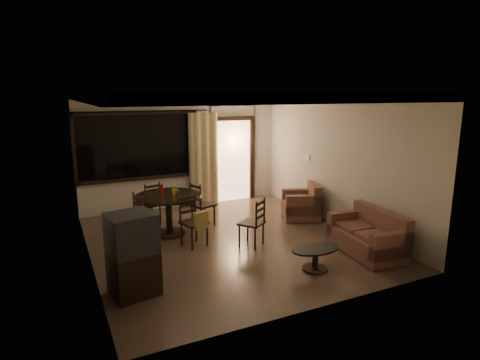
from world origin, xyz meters
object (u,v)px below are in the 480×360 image
dining_chair_west (131,230)px  sofa (369,236)px  dining_table (169,203)px  dining_chair_east (203,212)px  armchair (303,204)px  dining_chair_south (194,230)px  dining_chair_north (149,212)px  coffee_table (315,255)px  side_chair (252,232)px  tv_cabinet (133,254)px

dining_chair_west → sofa: 4.35m
dining_table → dining_chair_east: 0.91m
dining_chair_west → dining_chair_east: bearing=90.0°
dining_chair_west → armchair: (3.82, -0.04, 0.04)m
dining_chair_south → sofa: dining_chair_south is taller
dining_chair_north → sofa: bearing=117.7°
coffee_table → side_chair: 1.44m
tv_cabinet → armchair: size_ratio=1.16×
dining_chair_east → tv_cabinet: (-1.92, -2.42, 0.31)m
sofa → armchair: size_ratio=1.46×
dining_chair_north → tv_cabinet: bearing=56.3°
side_chair → dining_table: bearing=-81.4°
tv_cabinet → sofa: (4.05, -0.29, -0.29)m
dining_chair_west → side_chair: 2.26m
dining_chair_east → sofa: bearing=-158.5°
sofa → armchair: armchair is taller
dining_chair_west → dining_chair_east: size_ratio=1.00×
tv_cabinet → coffee_table: tv_cabinet is taller
dining_chair_east → sofa: dining_chair_east is taller
dining_chair_south → coffee_table: size_ratio=1.13×
dining_table → side_chair: size_ratio=1.42×
coffee_table → armchair: bearing=59.9°
dining_chair_east → side_chair: bearing=178.7°
dining_chair_east → dining_chair_south: 1.20m
sofa → coffee_table: bearing=-166.7°
dining_table → dining_chair_north: dining_table is taller
dining_table → armchair: 3.05m
dining_chair_north → sofa: size_ratio=0.64×
armchair → side_chair: size_ratio=1.11×
dining_chair_east → coffee_table: size_ratio=1.13×
sofa → coffee_table: size_ratio=1.77×
dining_table → dining_chair_west: bearing=-163.3°
dining_table → tv_cabinet: size_ratio=1.10×
dining_table → side_chair: (1.21, -1.27, -0.37)m
sofa → dining_chair_west: bearing=155.1°
dining_table → dining_chair_south: size_ratio=1.37×
tv_cabinet → side_chair: 2.53m
dining_chair_west → tv_cabinet: (-0.32, -1.94, 0.31)m
dining_table → dining_chair_north: (-0.23, 0.75, -0.36)m
dining_chair_north → armchair: size_ratio=0.93×
dining_chair_south → coffee_table: (1.41, -1.82, -0.06)m
dining_chair_south → side_chair: 1.07m
dining_chair_east → coffee_table: 3.00m
dining_chair_east → coffee_table: dining_chair_east is taller
dining_chair_south → sofa: (2.68, -1.65, -0.00)m
side_chair → dining_chair_north: bearing=-89.7°
dining_chair_south → tv_cabinet: 1.95m
dining_chair_west → dining_chair_south: 1.20m
dining_chair_north → tv_cabinet: size_ratio=0.80×
dining_chair_west → coffee_table: 3.43m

